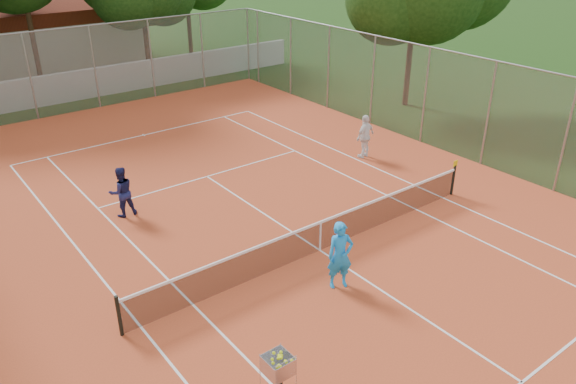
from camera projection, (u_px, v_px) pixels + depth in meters
ground at (320, 251)px, 16.08m from camera, size 120.00×120.00×0.00m
court_pad at (320, 251)px, 16.07m from camera, size 18.00×34.00×0.02m
court_lines at (320, 250)px, 16.06m from camera, size 10.98×23.78×0.01m
tennis_net at (320, 236)px, 15.85m from camera, size 11.88×0.10×0.98m
perimeter_fence at (322, 188)px, 15.19m from camera, size 18.00×34.00×4.00m
boundary_wall at (84, 84)px, 29.27m from camera, size 26.00×0.30×1.50m
player_near at (340, 255)px, 14.14m from camera, size 0.79×0.66×1.84m
player_far_left at (122, 192)px, 17.61m from camera, size 0.84×0.67×1.65m
player_far_right at (365, 136)px, 21.94m from camera, size 1.07×0.59×1.73m
ball_hopper at (278, 376)px, 10.91m from camera, size 0.61×0.61×1.14m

